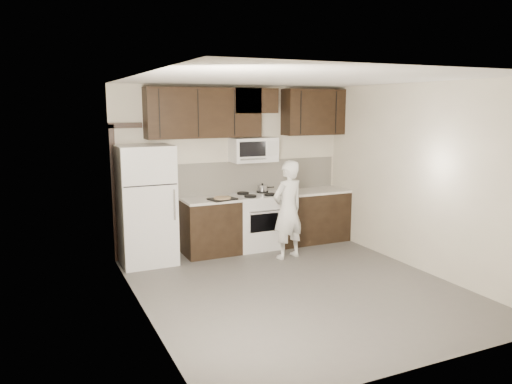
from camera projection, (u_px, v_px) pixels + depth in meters
floor at (297, 288)px, 6.59m from camera, size 4.50×4.50×0.00m
back_wall at (233, 167)px, 8.37m from camera, size 4.00×0.00×4.00m
ceiling at (300, 79)px, 6.12m from camera, size 4.50×4.50×0.00m
counter_run at (273, 220)px, 8.49m from camera, size 2.95×0.64×0.91m
stove at (256, 221)px, 8.37m from camera, size 0.76×0.66×0.94m
backsplash at (260, 176)px, 8.59m from camera, size 2.90×0.02×0.54m
upper_cabinets at (248, 111)px, 8.14m from camera, size 3.48×0.35×0.78m
microwave at (254, 150)px, 8.27m from camera, size 0.76×0.42×0.40m
refrigerator at (146, 205)px, 7.49m from camera, size 0.80×0.76×1.80m
door_trim at (116, 181)px, 7.56m from camera, size 0.50×0.08×2.12m
saucepan at (262, 189)px, 8.49m from camera, size 0.29×0.17×0.16m
baking_tray at (222, 199)px, 7.85m from camera, size 0.45×0.37×0.02m
pizza at (222, 198)px, 7.85m from camera, size 0.32×0.32×0.02m
person at (288, 210)px, 7.77m from camera, size 0.64×0.49×1.55m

